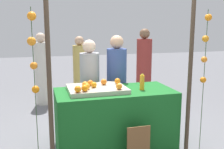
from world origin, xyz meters
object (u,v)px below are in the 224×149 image
at_px(orange_0, 85,85).
at_px(juice_bottle, 142,82).
at_px(vendor_left, 90,91).
at_px(orange_1, 117,81).
at_px(vendor_right, 117,88).
at_px(stall_counter, 115,119).
at_px(chalkboard_sign, 138,147).

relative_size(orange_0, juice_bottle, 0.40).
bearing_deg(orange_0, vendor_left, 73.75).
bearing_deg(orange_1, vendor_right, 74.82).
distance_m(stall_counter, chalkboard_sign, 0.62).
bearing_deg(juice_bottle, stall_counter, 169.48).
relative_size(stall_counter, vendor_right, 1.03).
xyz_separation_m(chalkboard_sign, vendor_left, (-0.38, 1.20, 0.46)).
xyz_separation_m(orange_0, juice_bottle, (0.80, -0.08, 0.00)).
height_order(juice_bottle, vendor_right, vendor_right).
bearing_deg(juice_bottle, vendor_left, 131.98).
xyz_separation_m(juice_bottle, vendor_left, (-0.62, 0.69, -0.25)).
relative_size(stall_counter, vendor_left, 1.07).
distance_m(juice_bottle, chalkboard_sign, 0.91).
relative_size(orange_1, juice_bottle, 0.38).
bearing_deg(stall_counter, vendor_left, 111.20).
height_order(orange_0, juice_bottle, juice_bottle).
height_order(orange_0, chalkboard_sign, orange_0).
bearing_deg(orange_0, orange_1, 12.91).
xyz_separation_m(orange_1, vendor_right, (0.13, 0.49, -0.22)).
bearing_deg(orange_1, juice_bottle, -31.89).
bearing_deg(vendor_left, juice_bottle, -48.02).
bearing_deg(vendor_right, stall_counter, -108.77).
distance_m(stall_counter, juice_bottle, 0.67).
bearing_deg(juice_bottle, vendor_right, 104.23).
distance_m(vendor_left, vendor_right, 0.45).
bearing_deg(stall_counter, orange_1, 58.15).
bearing_deg(chalkboard_sign, stall_counter, 103.75).
bearing_deg(vendor_left, chalkboard_sign, -72.32).
bearing_deg(orange_1, chalkboard_sign, -84.51).
relative_size(stall_counter, chalkboard_sign, 3.04).
xyz_separation_m(stall_counter, vendor_right, (0.21, 0.61, 0.32)).
xyz_separation_m(orange_0, vendor_left, (0.18, 0.61, -0.25)).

